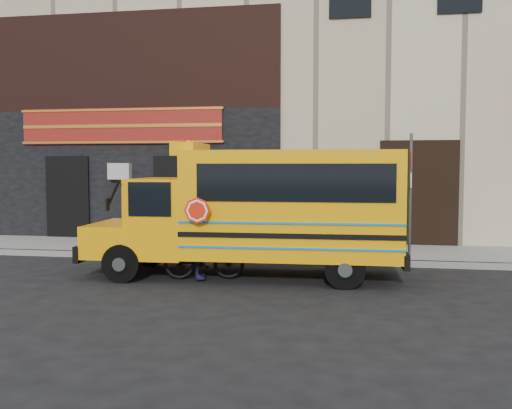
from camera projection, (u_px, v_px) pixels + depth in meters
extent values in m
plane|color=black|center=(245.00, 284.00, 11.76)|extent=(120.00, 120.00, 0.00)
cube|color=gray|center=(265.00, 259.00, 14.31)|extent=(40.00, 0.20, 0.15)
cube|color=#63615C|center=(274.00, 251.00, 15.79)|extent=(40.00, 3.00, 0.15)
cube|color=#BFAB8F|center=(298.00, 67.00, 21.65)|extent=(20.00, 10.00, 12.00)
cube|color=black|center=(123.00, 174.00, 17.93)|extent=(10.00, 0.30, 4.00)
cube|color=black|center=(121.00, 62.00, 17.69)|extent=(10.00, 0.28, 3.00)
cube|color=maroon|center=(120.00, 126.00, 17.66)|extent=(6.50, 0.12, 1.10)
cube|color=black|center=(69.00, 198.00, 18.15)|extent=(1.30, 0.10, 2.50)
cube|color=black|center=(177.00, 199.00, 17.53)|extent=(1.30, 0.10, 2.50)
cylinder|color=black|center=(122.00, 263.00, 11.88)|extent=(0.81, 0.31, 0.80)
cylinder|color=black|center=(151.00, 250.00, 13.76)|extent=(0.81, 0.31, 0.80)
cylinder|color=black|center=(345.00, 269.00, 11.25)|extent=(0.81, 0.31, 0.80)
cylinder|color=black|center=(344.00, 254.00, 13.13)|extent=(0.81, 0.31, 0.80)
cube|color=#E89904|center=(118.00, 238.00, 12.86)|extent=(1.07, 2.03, 0.70)
cube|color=black|center=(95.00, 248.00, 12.95)|extent=(0.19, 2.05, 0.35)
cube|color=#E89904|center=(165.00, 217.00, 12.67)|extent=(1.28, 2.14, 1.70)
cube|color=black|center=(140.00, 198.00, 12.72)|extent=(0.13, 1.80, 0.90)
cube|color=#E89904|center=(293.00, 203.00, 12.25)|extent=(4.58, 2.36, 2.25)
cube|color=black|center=(401.00, 255.00, 12.02)|extent=(0.20, 2.20, 0.30)
cube|color=black|center=(294.00, 183.00, 11.11)|extent=(3.90, 0.18, 0.75)
cube|color=#E89904|center=(191.00, 150.00, 12.48)|extent=(0.56, 1.62, 0.28)
cylinder|color=red|center=(197.00, 210.00, 11.22)|extent=(0.52, 0.05, 0.52)
cylinder|color=#404843|center=(410.00, 201.00, 13.48)|extent=(0.07, 0.07, 3.19)
cube|color=#B4141B|center=(411.00, 159.00, 13.33)|extent=(0.03, 0.28, 0.40)
cube|color=white|center=(411.00, 180.00, 13.37)|extent=(0.03, 0.28, 0.35)
imported|color=black|center=(204.00, 255.00, 12.19)|extent=(1.78, 0.86, 1.03)
imported|color=black|center=(199.00, 234.00, 12.08)|extent=(0.70, 0.85, 1.98)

